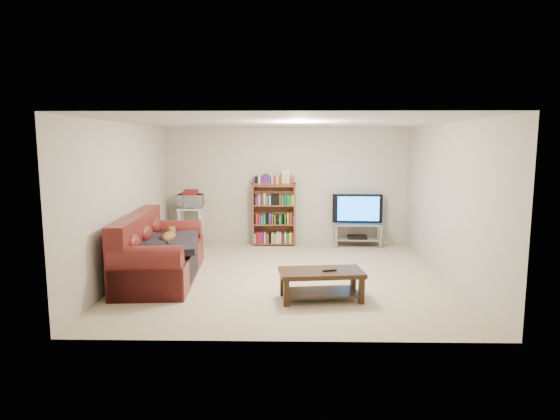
{
  "coord_description": "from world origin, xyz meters",
  "views": [
    {
      "loc": [
        0.05,
        -7.21,
        2.07
      ],
      "look_at": [
        -0.1,
        0.4,
        1.0
      ],
      "focal_mm": 30.0,
      "sensor_mm": 36.0,
      "label": 1
    }
  ],
  "objects_px": {
    "sofa": "(156,256)",
    "tv_stand": "(357,231)",
    "coffee_table": "(321,279)",
    "bookshelf": "(274,213)"
  },
  "relations": [
    {
      "from": "bookshelf",
      "to": "sofa",
      "type": "bearing_deg",
      "value": -124.57
    },
    {
      "from": "sofa",
      "to": "tv_stand",
      "type": "relative_size",
      "value": 2.52
    },
    {
      "from": "coffee_table",
      "to": "tv_stand",
      "type": "distance_m",
      "value": 3.5
    },
    {
      "from": "sofa",
      "to": "coffee_table",
      "type": "xyz_separation_m",
      "value": [
        2.5,
        -0.97,
        -0.07
      ]
    },
    {
      "from": "sofa",
      "to": "coffee_table",
      "type": "relative_size",
      "value": 2.08
    },
    {
      "from": "tv_stand",
      "to": "bookshelf",
      "type": "height_order",
      "value": "bookshelf"
    },
    {
      "from": "bookshelf",
      "to": "coffee_table",
      "type": "bearing_deg",
      "value": -76.99
    },
    {
      "from": "sofa",
      "to": "tv_stand",
      "type": "distance_m",
      "value": 4.21
    },
    {
      "from": "sofa",
      "to": "bookshelf",
      "type": "relative_size",
      "value": 1.88
    },
    {
      "from": "coffee_table",
      "to": "tv_stand",
      "type": "xyz_separation_m",
      "value": [
        0.97,
        3.36,
        0.04
      ]
    }
  ]
}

